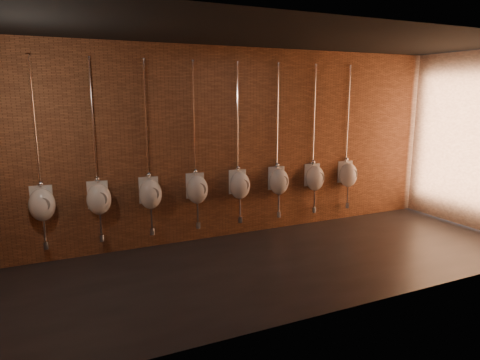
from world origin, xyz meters
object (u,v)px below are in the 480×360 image
object	(u,v)px
urinal_2	(150,193)
urinal_4	(240,184)
urinal_3	(197,189)
urinal_1	(99,198)
urinal_0	(42,204)
urinal_7	(348,174)
urinal_6	(315,177)
urinal_5	(279,181)

from	to	relation	value
urinal_2	urinal_4	world-z (taller)	same
urinal_3	urinal_4	world-z (taller)	same
urinal_1	urinal_3	xyz separation A→B (m)	(1.54, 0.00, 0.00)
urinal_2	urinal_0	bearing A→B (deg)	180.00
urinal_2	urinal_7	size ratio (longest dim) A/B	1.00
urinal_1	urinal_6	xyz separation A→B (m)	(3.85, 0.00, 0.00)
urinal_0	urinal_3	xyz separation A→B (m)	(2.31, 0.00, 0.00)
urinal_3	urinal_4	xyz separation A→B (m)	(0.77, 0.00, 0.00)
urinal_3	urinal_6	xyz separation A→B (m)	(2.31, 0.00, 0.00)
urinal_4	urinal_6	distance (m)	1.54
urinal_5	urinal_7	size ratio (longest dim) A/B	1.00
urinal_4	urinal_7	distance (m)	2.31
urinal_0	urinal_1	xyz separation A→B (m)	(0.77, 0.00, 0.00)
urinal_1	urinal_4	distance (m)	2.31
urinal_2	urinal_3	size ratio (longest dim) A/B	1.00
urinal_0	urinal_6	distance (m)	4.62
urinal_2	urinal_4	size ratio (longest dim) A/B	1.00
urinal_3	urinal_7	distance (m)	3.08
urinal_7	urinal_5	bearing A→B (deg)	180.00
urinal_2	urinal_5	distance (m)	2.31
urinal_2	urinal_5	size ratio (longest dim) A/B	1.00
urinal_0	urinal_2	xyz separation A→B (m)	(1.54, 0.00, 0.00)
urinal_2	urinal_5	bearing A→B (deg)	0.00
urinal_7	urinal_3	bearing A→B (deg)	180.00
urinal_1	urinal_7	size ratio (longest dim) A/B	1.00
urinal_2	urinal_4	bearing A→B (deg)	0.00
urinal_5	urinal_3	bearing A→B (deg)	180.00
urinal_6	urinal_3	bearing A→B (deg)	180.00
urinal_0	urinal_4	bearing A→B (deg)	0.00
urinal_1	urinal_3	distance (m)	1.54
urinal_4	urinal_6	world-z (taller)	same
urinal_1	urinal_7	distance (m)	4.62
urinal_2	urinal_6	xyz separation A→B (m)	(3.08, 0.00, 0.00)
urinal_5	urinal_6	distance (m)	0.77
urinal_1	urinal_4	size ratio (longest dim) A/B	1.00
urinal_1	urinal_6	bearing A→B (deg)	0.00
urinal_7	urinal_2	bearing A→B (deg)	180.00
urinal_3	urinal_6	size ratio (longest dim) A/B	1.00
urinal_5	urinal_7	distance (m)	1.54
urinal_0	urinal_5	world-z (taller)	same
urinal_7	urinal_0	bearing A→B (deg)	180.00
urinal_0	urinal_5	distance (m)	3.85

